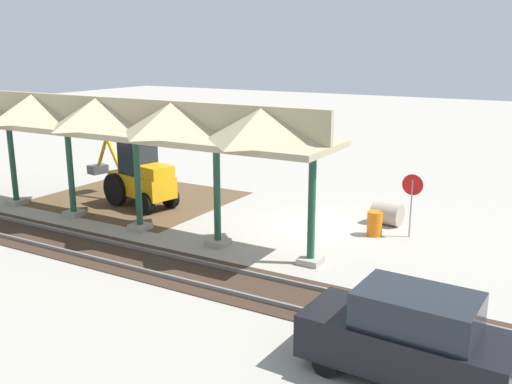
{
  "coord_description": "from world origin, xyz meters",
  "views": [
    {
      "loc": [
        -8.36,
        19.07,
        6.69
      ],
      "look_at": [
        1.63,
        1.82,
        1.6
      ],
      "focal_mm": 40.0,
      "sensor_mm": 36.0,
      "label": 1
    }
  ],
  "objects_px": {
    "stop_sign": "(412,192)",
    "traffic_barrel": "(375,224)",
    "concrete_pipe": "(387,213)",
    "distant_parked_car": "(408,337)",
    "backhoe": "(139,177)"
  },
  "relations": [
    {
      "from": "stop_sign",
      "to": "backhoe",
      "type": "height_order",
      "value": "backhoe"
    },
    {
      "from": "stop_sign",
      "to": "backhoe",
      "type": "relative_size",
      "value": 0.43
    },
    {
      "from": "traffic_barrel",
      "to": "concrete_pipe",
      "type": "bearing_deg",
      "value": -89.37
    },
    {
      "from": "backhoe",
      "to": "traffic_barrel",
      "type": "relative_size",
      "value": 6.05
    },
    {
      "from": "stop_sign",
      "to": "backhoe",
      "type": "xyz_separation_m",
      "value": [
        11.28,
        1.62,
        -0.41
      ]
    },
    {
      "from": "stop_sign",
      "to": "concrete_pipe",
      "type": "height_order",
      "value": "stop_sign"
    },
    {
      "from": "concrete_pipe",
      "to": "distant_parked_car",
      "type": "height_order",
      "value": "distant_parked_car"
    },
    {
      "from": "stop_sign",
      "to": "traffic_barrel",
      "type": "height_order",
      "value": "stop_sign"
    },
    {
      "from": "backhoe",
      "to": "concrete_pipe",
      "type": "height_order",
      "value": "backhoe"
    },
    {
      "from": "stop_sign",
      "to": "distant_parked_car",
      "type": "height_order",
      "value": "stop_sign"
    },
    {
      "from": "stop_sign",
      "to": "concrete_pipe",
      "type": "distance_m",
      "value": 2.01
    },
    {
      "from": "backhoe",
      "to": "distant_parked_car",
      "type": "relative_size",
      "value": 1.27
    },
    {
      "from": "distant_parked_car",
      "to": "traffic_barrel",
      "type": "relative_size",
      "value": 4.75
    },
    {
      "from": "concrete_pipe",
      "to": "traffic_barrel",
      "type": "xyz_separation_m",
      "value": [
        -0.02,
        1.53,
        0.01
      ]
    },
    {
      "from": "backhoe",
      "to": "concrete_pipe",
      "type": "relative_size",
      "value": 4.69
    }
  ]
}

